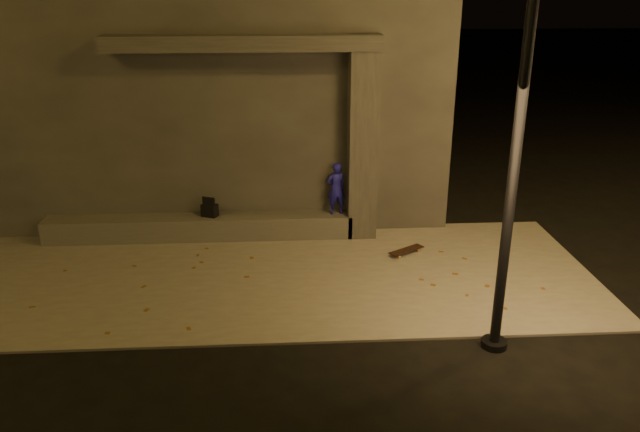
{
  "coord_description": "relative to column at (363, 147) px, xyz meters",
  "views": [
    {
      "loc": [
        0.19,
        -7.8,
        4.83
      ],
      "look_at": [
        0.78,
        2.0,
        1.11
      ],
      "focal_mm": 35.0,
      "sensor_mm": 36.0,
      "label": 1
    }
  ],
  "objects": [
    {
      "name": "ledge",
      "position": [
        -3.2,
        0.0,
        -1.58
      ],
      "size": [
        6.0,
        0.55,
        0.45
      ],
      "primitive_type": "cube",
      "color": "#52504A",
      "rests_on": "sidewalk"
    },
    {
      "name": "skateboarder",
      "position": [
        -0.5,
        0.0,
        -0.83
      ],
      "size": [
        0.43,
        0.33,
        1.05
      ],
      "primitive_type": "imported",
      "rotation": [
        0.0,
        0.0,
        3.38
      ],
      "color": "#191694",
      "rests_on": "ledge"
    },
    {
      "name": "canopy",
      "position": [
        -2.2,
        0.05,
        1.94
      ],
      "size": [
        5.0,
        0.7,
        0.28
      ],
      "primitive_type": "cube",
      "color": "#383533",
      "rests_on": "column"
    },
    {
      "name": "backpack",
      "position": [
        -2.98,
        0.0,
        -1.21
      ],
      "size": [
        0.35,
        0.3,
        0.42
      ],
      "rotation": [
        0.0,
        0.0,
        -0.43
      ],
      "color": "black",
      "rests_on": "ledge"
    },
    {
      "name": "column",
      "position": [
        0.0,
        0.0,
        0.0
      ],
      "size": [
        0.55,
        0.55,
        3.6
      ],
      "primitive_type": "cube",
      "color": "#383533",
      "rests_on": "sidewalk"
    },
    {
      "name": "skateboard",
      "position": [
        0.74,
        -1.02,
        -1.73
      ],
      "size": [
        0.73,
        0.56,
        0.08
      ],
      "rotation": [
        0.0,
        0.0,
        0.57
      ],
      "color": "black",
      "rests_on": "sidewalk"
    },
    {
      "name": "building",
      "position": [
        -2.7,
        2.74,
        0.77
      ],
      "size": [
        9.0,
        5.1,
        5.22
      ],
      "color": "#383533",
      "rests_on": "ground"
    },
    {
      "name": "sidewalk",
      "position": [
        -1.7,
        -1.75,
        -1.82
      ],
      "size": [
        11.0,
        4.4,
        0.04
      ],
      "primitive_type": "cube",
      "color": "slate",
      "rests_on": "ground"
    },
    {
      "name": "ground",
      "position": [
        -1.7,
        -3.75,
        -1.84
      ],
      "size": [
        120.0,
        120.0,
        0.0
      ],
      "primitive_type": "plane",
      "color": "black",
      "rests_on": "ground"
    },
    {
      "name": "street_lamp_0",
      "position": [
        1.39,
        -4.16,
        2.28
      ],
      "size": [
        0.36,
        0.36,
        7.27
      ],
      "color": "black",
      "rests_on": "ground"
    }
  ]
}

